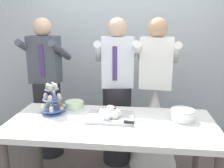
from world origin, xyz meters
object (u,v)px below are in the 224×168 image
(person_guest, at_px, (47,96))
(plate_stack, at_px, (183,115))
(person_groom, at_px, (117,101))
(main_cake_tray, at_px, (110,114))
(round_cake, at_px, (74,105))
(person_bride, at_px, (154,116))
(cupcake_stand, at_px, (52,101))
(dessert_table, at_px, (111,130))

(person_guest, bearing_deg, plate_stack, -22.66)
(person_groom, bearing_deg, person_guest, 174.99)
(main_cake_tray, relative_size, round_cake, 1.81)
(person_groom, bearing_deg, person_bride, -1.12)
(main_cake_tray, height_order, plate_stack, main_cake_tray)
(plate_stack, bearing_deg, cupcake_stand, 178.65)
(main_cake_tray, xyz_separation_m, person_guest, (-0.84, 0.65, -0.07))
(dessert_table, height_order, person_groom, person_groom)
(plate_stack, distance_m, person_guest, 1.60)
(dessert_table, relative_size, cupcake_stand, 5.90)
(dessert_table, height_order, person_bride, person_bride)
(person_groom, xyz_separation_m, person_bride, (0.42, -0.01, -0.16))
(dessert_table, relative_size, plate_stack, 8.50)
(round_cake, bearing_deg, cupcake_stand, -140.12)
(person_guest, bearing_deg, person_bride, -3.73)
(person_groom, distance_m, person_bride, 0.45)
(dessert_table, bearing_deg, person_groom, 90.85)
(person_bride, bearing_deg, dessert_table, -122.44)
(cupcake_stand, distance_m, main_cake_tray, 0.56)
(cupcake_stand, distance_m, plate_stack, 1.19)
(dessert_table, bearing_deg, cupcake_stand, 166.39)
(person_groom, height_order, person_bride, same)
(person_groom, distance_m, person_guest, 0.85)
(round_cake, height_order, person_bride, person_bride)
(round_cake, relative_size, person_groom, 0.14)
(main_cake_tray, distance_m, plate_stack, 0.64)
(dessert_table, xyz_separation_m, round_cake, (-0.40, 0.28, 0.11))
(main_cake_tray, height_order, round_cake, main_cake_tray)
(cupcake_stand, bearing_deg, person_bride, 27.36)
(plate_stack, height_order, person_groom, person_groom)
(plate_stack, distance_m, round_cake, 1.03)
(plate_stack, xyz_separation_m, person_groom, (-0.63, 0.54, -0.08))
(person_groom, xyz_separation_m, person_guest, (-0.84, 0.07, 0.00))
(plate_stack, relative_size, person_groom, 0.13)
(dessert_table, relative_size, round_cake, 7.50)
(plate_stack, xyz_separation_m, person_guest, (-1.47, 0.62, -0.08))
(round_cake, distance_m, person_guest, 0.64)
(cupcake_stand, bearing_deg, main_cake_tray, -6.74)
(main_cake_tray, height_order, person_guest, person_guest)
(cupcake_stand, xyz_separation_m, round_cake, (0.17, 0.14, -0.09))
(cupcake_stand, distance_m, person_bride, 1.14)
(plate_stack, bearing_deg, person_bride, 111.77)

